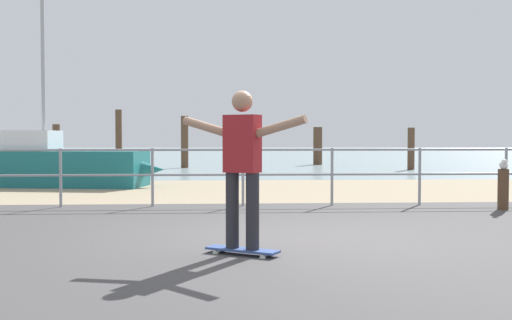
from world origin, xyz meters
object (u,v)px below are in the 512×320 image
(bollard_short, at_px, (503,190))
(seagull, at_px, (504,165))
(sailboat, at_px, (62,166))
(skateboarder, at_px, (242,160))
(skateboard, at_px, (242,250))

(bollard_short, xyz_separation_m, seagull, (-0.01, -0.02, 0.43))
(sailboat, distance_m, bollard_short, 10.23)
(sailboat, relative_size, bollard_short, 8.18)
(seagull, bearing_deg, skateboarder, -140.51)
(sailboat, height_order, seagull, sailboat)
(skateboard, distance_m, skateboarder, 0.95)
(skateboard, bearing_deg, sailboat, 114.52)
(sailboat, bearing_deg, seagull, -31.89)
(bollard_short, relative_size, seagull, 1.50)
(skateboard, xyz_separation_m, bollard_short, (4.53, 3.74, 0.29))
(skateboard, bearing_deg, skateboarder, 33.69)
(sailboat, bearing_deg, skateboard, -65.48)
(bollard_short, height_order, seagull, seagull)
(skateboard, height_order, skateboarder, skateboarder)
(sailboat, relative_size, skateboarder, 3.51)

